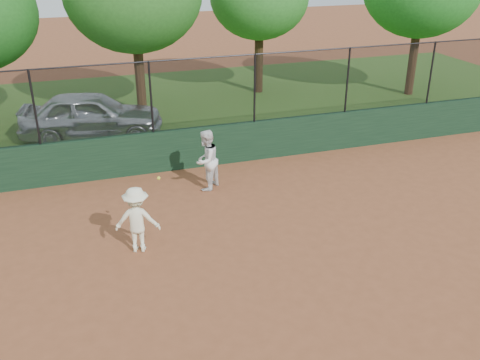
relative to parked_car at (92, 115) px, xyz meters
name	(u,v)px	position (x,y,z in m)	size (l,w,h in m)	color
ground	(236,286)	(1.98, -9.48, -0.78)	(80.00, 80.00, 0.00)	brown
back_wall	(172,150)	(1.98, -3.48, -0.18)	(26.00, 0.20, 1.20)	#193720
grass_strip	(142,111)	(1.98, 2.52, -0.78)	(36.00, 12.00, 0.01)	#2D531A
parked_car	(92,115)	(0.00, 0.00, 0.00)	(1.85, 4.60, 1.57)	#B7BCC2
player_second	(206,160)	(2.58, -5.04, 0.04)	(0.80, 0.62, 1.64)	white
player_main	(137,220)	(0.39, -7.57, -0.04)	(1.07, 0.80, 1.82)	white
fence_assembly	(168,95)	(1.95, -3.48, 1.45)	(26.00, 0.06, 2.00)	black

